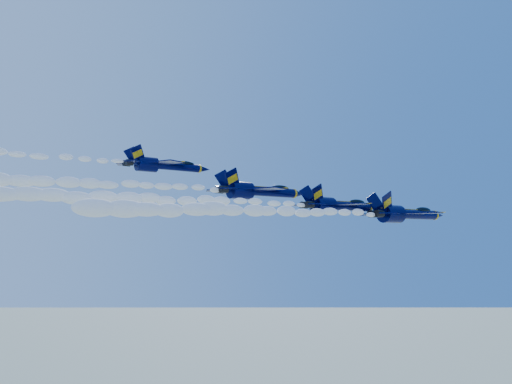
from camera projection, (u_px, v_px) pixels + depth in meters
jet_lead at (406, 214)px, 85.35m from camera, size 19.43×15.94×7.22m
smoke_trail_jet_lead at (257, 211)px, 66.43m from camera, size 46.99×2.16×1.95m
jet_second at (338, 205)px, 85.15m from camera, size 18.12×14.86×6.73m
smoke_trail_jet_second at (174, 200)px, 66.55m from camera, size 46.99×2.02×1.82m
jet_third at (258, 191)px, 86.24m from camera, size 19.03×15.61×7.07m
smoke_trail_jet_third at (71, 182)px, 67.42m from camera, size 46.99×2.12×1.91m
jet_fourth at (164, 165)px, 84.06m from camera, size 15.96×13.09×5.93m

